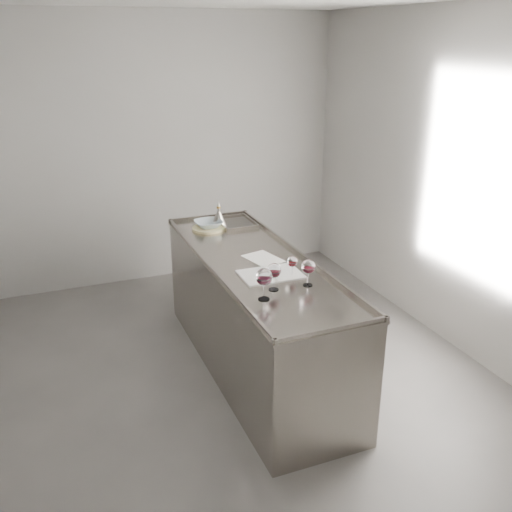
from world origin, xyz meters
name	(u,v)px	position (x,y,z in m)	size (l,w,h in m)	color
room_shell	(202,223)	(0.00, 0.00, 1.40)	(4.54, 5.04, 2.84)	#53504D
counter	(256,316)	(0.50, 0.30, 0.47)	(0.77, 2.42, 0.97)	gray
wine_glass_left	(264,278)	(0.30, -0.34, 1.09)	(0.11, 0.11, 0.22)	white
wine_glass_middle	(274,271)	(0.42, -0.22, 1.08)	(0.10, 0.10, 0.19)	white
wine_glass_right	(308,267)	(0.66, -0.25, 1.07)	(0.10, 0.10, 0.19)	white
wine_glass_small	(292,262)	(0.63, -0.06, 1.05)	(0.07, 0.07, 0.15)	white
notebook	(271,274)	(0.50, 0.01, 0.95)	(0.44, 0.31, 0.02)	white
loose_paper_top	(263,258)	(0.57, 0.33, 0.94)	(0.21, 0.30, 0.00)	silver
trivet	(209,228)	(0.40, 1.17, 0.95)	(0.29, 0.29, 0.02)	beige
ceramic_bowl	(209,224)	(0.40, 1.17, 0.99)	(0.24, 0.24, 0.06)	#95A5AD
wine_funnel	(219,218)	(0.52, 1.24, 1.01)	(0.15, 0.15, 0.22)	#A39C91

